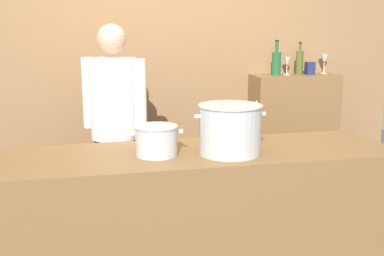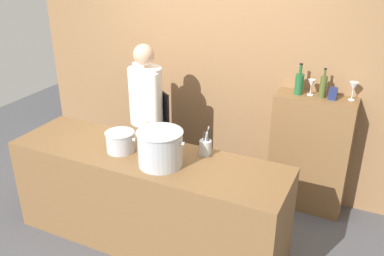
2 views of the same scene
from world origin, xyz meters
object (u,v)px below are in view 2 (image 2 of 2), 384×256
chef (147,110)px  spice_tin_navy (333,94)px  wine_glass_tall (311,84)px  utensil_crock (206,147)px  wine_bottle_green (299,83)px  stockpot_large (160,148)px  wine_glass_short (354,87)px  wine_bottle_olive (323,86)px  stockpot_small (120,141)px

chef → spice_tin_navy: chef is taller
chef → wine_glass_tall: (1.54, 0.49, 0.36)m
utensil_crock → wine_glass_tall: bearing=56.5°
wine_bottle_green → spice_tin_navy: (0.32, -0.00, -0.05)m
stockpot_large → wine_glass_short: size_ratio=2.51×
wine_glass_short → spice_tin_navy: bearing=-161.4°
wine_glass_tall → spice_tin_navy: bearing=-7.0°
chef → wine_glass_tall: chef is taller
stockpot_large → wine_bottle_olive: (1.03, 1.29, 0.28)m
utensil_crock → wine_glass_short: size_ratio=1.49×
stockpot_small → spice_tin_navy: (1.55, 1.22, 0.28)m
stockpot_large → utensil_crock: 0.42m
stockpot_large → spice_tin_navy: (1.12, 1.28, 0.23)m
chef → wine_glass_tall: 1.66m
wine_glass_short → spice_tin_navy: 0.19m
chef → wine_glass_short: chef is taller
utensil_crock → wine_glass_short: bearing=44.8°
spice_tin_navy → wine_bottle_olive: bearing=173.6°
stockpot_large → wine_glass_tall: bearing=54.9°
wine_bottle_olive → spice_tin_navy: size_ratio=2.58×
wine_bottle_olive → wine_glass_tall: bearing=172.5°
chef → wine_glass_short: bearing=-128.2°
stockpot_small → wine_bottle_olive: (1.46, 1.23, 0.34)m
stockpot_large → wine_glass_tall: (0.92, 1.30, 0.28)m
stockpot_small → wine_bottle_green: size_ratio=1.04×
stockpot_large → wine_bottle_green: 1.54m
spice_tin_navy → utensil_crock: bearing=-131.8°
utensil_crock → wine_bottle_green: (0.54, 0.97, 0.36)m
stockpot_large → spice_tin_navy: spice_tin_navy is taller
chef → spice_tin_navy: bearing=-128.5°
chef → utensil_crock: chef is taller
stockpot_large → stockpot_small: stockpot_large is taller
stockpot_small → wine_glass_short: size_ratio=1.82×
stockpot_large → wine_glass_short: 1.88m
wine_glass_tall → stockpot_large: bearing=-125.1°
stockpot_small → wine_bottle_green: (1.24, 1.22, 0.34)m
utensil_crock → wine_glass_short: (1.03, 1.02, 0.38)m
chef → wine_glass_short: (1.91, 0.52, 0.38)m
wine_bottle_olive → wine_glass_short: size_ratio=1.63×
wine_bottle_green → wine_glass_short: 0.49m
wine_bottle_olive → spice_tin_navy: 0.11m
utensil_crock → wine_bottle_olive: (0.77, 0.98, 0.36)m
wine_bottle_olive → wine_glass_tall: (-0.11, 0.01, 0.00)m
stockpot_small → wine_glass_tall: (1.35, 1.25, 0.34)m
chef → wine_bottle_green: size_ratio=5.46×
wine_glass_short → wine_bottle_green: bearing=-173.6°
utensil_crock → wine_bottle_green: 1.16m
wine_bottle_green → wine_glass_short: size_ratio=1.75×
stockpot_large → wine_bottle_olive: wine_bottle_olive is taller
stockpot_large → wine_glass_tall: 1.62m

